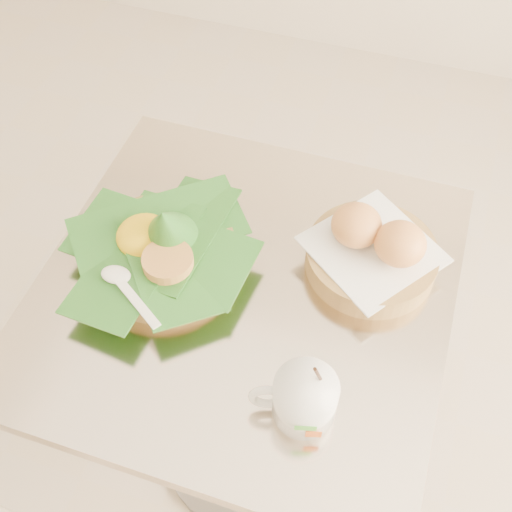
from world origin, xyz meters
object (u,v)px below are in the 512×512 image
(coffee_mug, at_px, (303,398))
(bread_basket, at_px, (373,251))
(cafe_table, at_px, (246,349))
(rice_basket, at_px, (161,247))

(coffee_mug, bearing_deg, bread_basket, 82.23)
(cafe_table, height_order, rice_basket, rice_basket)
(bread_basket, bearing_deg, cafe_table, -150.37)
(rice_basket, height_order, coffee_mug, coffee_mug)
(rice_basket, distance_m, coffee_mug, 0.36)
(rice_basket, bearing_deg, bread_basket, 17.12)
(cafe_table, xyz_separation_m, rice_basket, (-0.15, 0.00, 0.26))
(rice_basket, bearing_deg, cafe_table, -1.50)
(cafe_table, relative_size, bread_basket, 2.78)
(bread_basket, relative_size, coffee_mug, 1.65)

